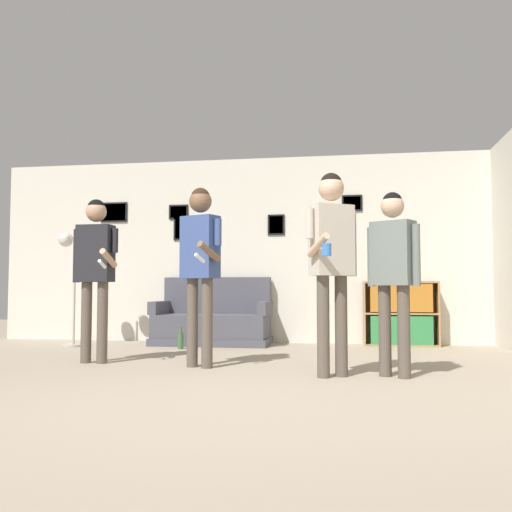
# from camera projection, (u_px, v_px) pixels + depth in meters

# --- Properties ---
(ground_plane) EXTENTS (20.00, 20.00, 0.00)m
(ground_plane) POSITION_uv_depth(u_px,v_px,m) (182.00, 409.00, 3.63)
(ground_plane) COLOR gray
(wall_back) EXTENTS (8.42, 0.08, 2.70)m
(wall_back) POSITION_uv_depth(u_px,v_px,m) (274.00, 249.00, 8.32)
(wall_back) COLOR silver
(wall_back) RESTS_ON ground_plane
(couch) EXTENTS (1.62, 0.80, 0.94)m
(couch) POSITION_uv_depth(u_px,v_px,m) (213.00, 322.00, 7.98)
(couch) COLOR #4C4C56
(couch) RESTS_ON ground_plane
(bookshelf) EXTENTS (1.00, 0.30, 0.87)m
(bookshelf) POSITION_uv_depth(u_px,v_px,m) (401.00, 314.00, 7.76)
(bookshelf) COLOR #A87F51
(bookshelf) RESTS_ON ground_plane
(floor_lamp) EXTENTS (0.48, 0.28, 1.64)m
(floor_lamp) POSITION_uv_depth(u_px,v_px,m) (75.00, 252.00, 7.73)
(floor_lamp) COLOR #ADA89E
(floor_lamp) RESTS_ON ground_plane
(person_player_foreground_left) EXTENTS (0.50, 0.47, 1.71)m
(person_player_foreground_left) POSITION_uv_depth(u_px,v_px,m) (95.00, 261.00, 5.96)
(person_player_foreground_left) COLOR brown
(person_player_foreground_left) RESTS_ON ground_plane
(person_player_foreground_center) EXTENTS (0.47, 0.58, 1.77)m
(person_player_foreground_center) POSITION_uv_depth(u_px,v_px,m) (200.00, 255.00, 5.63)
(person_player_foreground_center) COLOR brown
(person_player_foreground_center) RESTS_ON ground_plane
(person_watcher_holding_cup) EXTENTS (0.44, 0.58, 1.79)m
(person_watcher_holding_cup) POSITION_uv_depth(u_px,v_px,m) (332.00, 249.00, 5.01)
(person_watcher_holding_cup) COLOR brown
(person_watcher_holding_cup) RESTS_ON ground_plane
(person_spectator_near_bookshelf) EXTENTS (0.44, 0.36, 1.62)m
(person_spectator_near_bookshelf) POSITION_uv_depth(u_px,v_px,m) (393.00, 264.00, 5.00)
(person_spectator_near_bookshelf) COLOR brown
(person_spectator_near_bookshelf) RESTS_ON ground_plane
(bottle_on_floor) EXTENTS (0.07, 0.07, 0.28)m
(bottle_on_floor) POSITION_uv_depth(u_px,v_px,m) (181.00, 340.00, 7.33)
(bottle_on_floor) COLOR #3D6638
(bottle_on_floor) RESTS_ON ground_plane
(drinking_cup) EXTENTS (0.07, 0.07, 0.11)m
(drinking_cup) POSITION_uv_depth(u_px,v_px,m) (406.00, 278.00, 7.78)
(drinking_cup) COLOR white
(drinking_cup) RESTS_ON bookshelf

